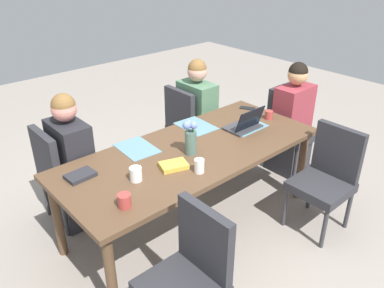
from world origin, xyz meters
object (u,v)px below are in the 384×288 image
chair_near_right_near (327,175)px  coffee_mug_centre_right (269,115)px  dining_table (192,157)px  coffee_mug_near_right (124,201)px  coffee_mug_centre_left (199,166)px  book_blue_cover (174,165)px  person_far_left_near (197,121)px  person_head_right_left_far (291,125)px  chair_far_left_near (188,123)px  coffee_mug_near_left (136,174)px  person_far_left_mid (74,169)px  laptop_head_right_left_far (245,125)px  phone_black (247,108)px  chair_near_right_mid (190,271)px  book_red_cover (80,175)px  chair_far_left_mid (63,172)px  flower_vase (191,137)px  chair_head_right_left_far (289,124)px

chair_near_right_near → coffee_mug_centre_right: (0.11, 0.73, 0.28)m
dining_table → coffee_mug_near_right: coffee_mug_near_right is taller
coffee_mug_centre_left → book_blue_cover: size_ratio=0.53×
person_far_left_near → person_head_right_left_far: bearing=-47.8°
chair_far_left_near → chair_near_right_near: (0.19, -1.55, 0.00)m
person_far_left_near → coffee_mug_near_left: 1.57m
person_far_left_mid → chair_near_right_near: size_ratio=1.33×
laptop_head_right_left_far → coffee_mug_centre_left: laptop_head_right_left_far is taller
person_far_left_near → coffee_mug_near_right: 1.87m
coffee_mug_near_left → chair_far_left_near: bearing=35.1°
dining_table → phone_black: bearing=15.7°
chair_far_left_near → phone_black: size_ratio=6.00×
person_far_left_near → coffee_mug_near_right: (-1.55, -1.02, 0.25)m
chair_near_right_near → book_blue_cover: 1.32m
chair_near_right_near → chair_near_right_mid: bearing=-178.2°
book_red_cover → laptop_head_right_left_far: bearing=-12.4°
book_blue_cover → phone_black: book_blue_cover is taller
chair_near_right_mid → person_far_left_near: bearing=46.7°
person_head_right_left_far → coffee_mug_centre_right: size_ratio=14.58×
person_head_right_left_far → laptop_head_right_left_far: 0.82m
chair_far_left_mid → chair_near_right_near: same height
flower_vase → phone_black: 1.11m
person_far_left_mid → coffee_mug_near_left: 0.83m
book_blue_cover → dining_table: bearing=41.4°
dining_table → coffee_mug_centre_right: (0.95, -0.02, 0.11)m
chair_head_right_left_far → coffee_mug_near_right: (-2.28, -0.36, 0.28)m
coffee_mug_centre_left → flower_vase: bearing=61.3°
coffee_mug_near_left → coffee_mug_centre_left: (0.41, -0.22, 0.00)m
book_blue_cover → person_head_right_left_far: bearing=22.8°
chair_far_left_mid → chair_near_right_mid: size_ratio=1.00×
coffee_mug_near_right → book_red_cover: (-0.05, 0.51, -0.03)m
person_head_right_left_far → coffee_mug_near_right: person_head_right_left_far is taller
chair_head_right_left_far → person_far_left_near: bearing=137.8°
coffee_mug_centre_left → book_red_cover: 0.85m
person_far_left_near → person_far_left_mid: 1.44m
person_head_right_left_far → chair_near_right_near: 0.93m
coffee_mug_near_left → book_red_cover: size_ratio=0.51×
book_blue_cover → person_far_left_mid: bearing=136.3°
dining_table → chair_near_right_near: 1.14m
flower_vase → coffee_mug_centre_right: (1.00, 0.02, -0.11)m
person_far_left_mid → flower_vase: 1.06m
chair_head_right_left_far → person_head_right_left_far: bearing=-128.8°
coffee_mug_near_left → flower_vase: bearing=3.8°
chair_head_right_left_far → book_red_cover: (-2.32, 0.14, 0.25)m
coffee_mug_near_left → book_blue_cover: (0.31, -0.04, -0.03)m
flower_vase → coffee_mug_centre_left: size_ratio=2.75×
dining_table → coffee_mug_centre_right: 0.96m
chair_far_left_mid → phone_black: size_ratio=6.00×
person_far_left_near → chair_near_right_near: (0.12, -1.49, -0.03)m
person_far_left_mid → coffee_mug_centre_right: 1.84m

